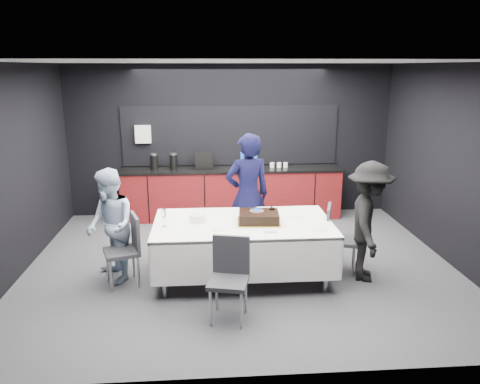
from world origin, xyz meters
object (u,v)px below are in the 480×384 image
at_px(chair_near, 230,272).
at_px(person_right, 369,222).
at_px(party_table, 243,232).
at_px(person_center, 248,196).
at_px(chair_left, 127,245).
at_px(champagne_flute, 164,214).
at_px(cake_assembly, 259,217).
at_px(chair_right, 336,234).
at_px(plate_stack, 198,218).
at_px(person_left, 110,226).

xyz_separation_m(chair_near, person_right, (1.86, 0.85, 0.26)).
relative_size(party_table, person_center, 1.26).
bearing_deg(chair_left, champagne_flute, -1.86).
height_order(chair_near, person_right, person_right).
height_order(cake_assembly, person_center, person_center).
distance_m(chair_right, person_center, 1.38).
height_order(champagne_flute, chair_near, champagne_flute).
distance_m(plate_stack, chair_left, 0.96).
xyz_separation_m(party_table, chair_left, (-1.49, -0.09, -0.11)).
height_order(party_table, person_left, person_left).
bearing_deg(person_right, chair_left, 104.30).
bearing_deg(plate_stack, chair_left, -170.51).
relative_size(plate_stack, champagne_flute, 0.97).
height_order(chair_left, chair_near, same).
xyz_separation_m(plate_stack, person_center, (0.72, 0.71, 0.09)).
relative_size(cake_assembly, chair_near, 0.63).
bearing_deg(plate_stack, person_left, -178.82).
relative_size(chair_near, person_center, 0.50).
height_order(chair_right, person_center, person_center).
xyz_separation_m(person_left, person_right, (3.35, -0.19, 0.04)).
xyz_separation_m(party_table, champagne_flute, (-1.01, -0.10, 0.30)).
relative_size(plate_stack, person_right, 0.14).
bearing_deg(person_right, person_left, 102.21).
bearing_deg(cake_assembly, chair_left, -177.98).
distance_m(party_table, cake_assembly, 0.29).
bearing_deg(person_left, chair_left, 32.85).
height_order(plate_stack, chair_right, chair_right).
distance_m(cake_assembly, chair_left, 1.73).
bearing_deg(person_left, person_center, 83.79).
bearing_deg(champagne_flute, plate_stack, 21.59).
height_order(champagne_flute, chair_left, champagne_flute).
xyz_separation_m(chair_left, chair_right, (2.78, 0.20, 0.00)).
xyz_separation_m(cake_assembly, chair_near, (-0.44, -0.98, -0.31)).
bearing_deg(cake_assembly, person_right, -5.07).
relative_size(chair_left, person_left, 0.62).
height_order(person_center, person_right, person_center).
bearing_deg(person_right, party_table, 100.21).
bearing_deg(champagne_flute, chair_left, 178.14).
relative_size(chair_left, chair_near, 1.00).
xyz_separation_m(chair_near, person_center, (0.36, 1.77, 0.38)).
bearing_deg(person_right, cake_assembly, 100.45).
relative_size(cake_assembly, chair_right, 0.63).
xyz_separation_m(chair_near, person_left, (-1.49, 1.04, 0.21)).
bearing_deg(chair_near, party_table, 77.16).
bearing_deg(champagne_flute, cake_assembly, 3.56).
distance_m(chair_left, person_right, 3.13).
distance_m(plate_stack, person_left, 1.13).
distance_m(chair_right, person_right, 0.51).
height_order(party_table, chair_left, chair_left).
xyz_separation_m(plate_stack, chair_left, (-0.90, -0.15, -0.30)).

